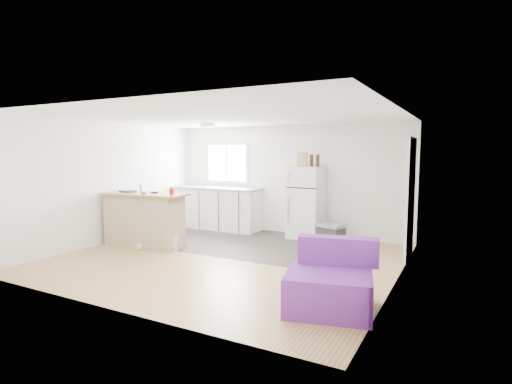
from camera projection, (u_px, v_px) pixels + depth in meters
room at (226, 189)px, 6.70m from camera, size 5.51×5.01×2.41m
vinyl_zone at (230, 240)px, 8.26m from camera, size 4.05×2.50×0.00m
window at (227, 163)px, 9.57m from camera, size 1.18×0.06×0.98m
interior_door at (410, 199)px, 6.80m from camera, size 0.11×0.92×2.10m
ceiling_fixture at (208, 125)px, 8.20m from camera, size 0.30×0.30×0.07m
kitchen_cabinets at (216, 208)px, 9.44m from camera, size 2.21×0.71×1.28m
peninsula at (144, 219)px, 7.67m from camera, size 1.72×0.75×1.03m
refrigerator at (306, 203)px, 8.37m from camera, size 0.68×0.65×1.51m
cooler at (330, 233)px, 7.92m from camera, size 0.61×0.51×0.40m
purple_seat at (330, 284)px, 4.65m from camera, size 1.15×1.11×0.79m
cleaner_jug at (173, 244)px, 7.33m from camera, size 0.15×0.11×0.31m
mop at (142, 237)px, 7.41m from camera, size 0.23×0.35×1.25m
red_cup at (172, 191)px, 7.36m from camera, size 0.08×0.08×0.12m
blue_tray at (128, 191)px, 7.77m from camera, size 0.34×0.28×0.04m
tool_a at (155, 192)px, 7.60m from camera, size 0.15×0.07×0.03m
tool_b at (143, 193)px, 7.49m from camera, size 0.10×0.05×0.03m
cardboard_box at (302, 159)px, 8.28m from camera, size 0.21×0.12×0.30m
bottle_left at (312, 161)px, 8.15m from camera, size 0.08×0.08×0.25m
bottle_right at (318, 161)px, 8.11m from camera, size 0.08×0.08×0.25m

